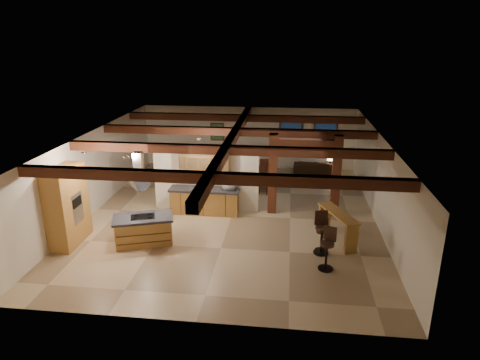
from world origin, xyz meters
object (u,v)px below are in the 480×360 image
object	(u,v)px
dining_table	(248,180)
sofa	(314,167)
kitchen_island	(144,229)
bar_counter	(338,222)

from	to	relation	value
dining_table	sofa	bearing A→B (deg)	22.39
sofa	kitchen_island	bearing A→B (deg)	58.24
dining_table	bar_counter	size ratio (longest dim) A/B	1.03
dining_table	bar_counter	world-z (taller)	bar_counter
kitchen_island	sofa	distance (m)	9.60
kitchen_island	dining_table	bearing A→B (deg)	63.51
dining_table	kitchen_island	bearing A→B (deg)	-134.91
kitchen_island	dining_table	world-z (taller)	kitchen_island
sofa	dining_table	bearing A→B (deg)	44.21
dining_table	sofa	distance (m)	3.75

